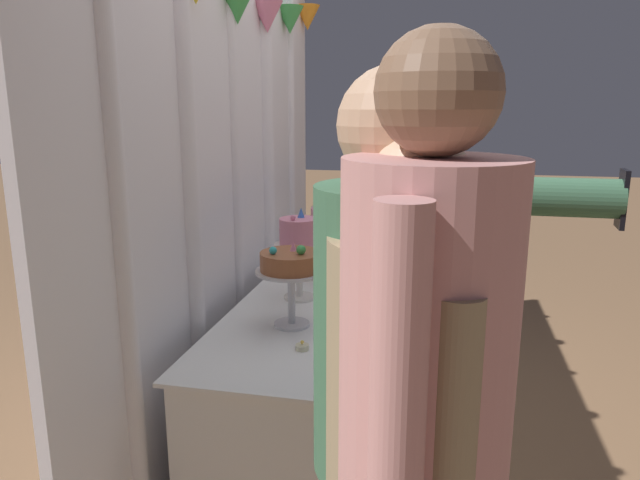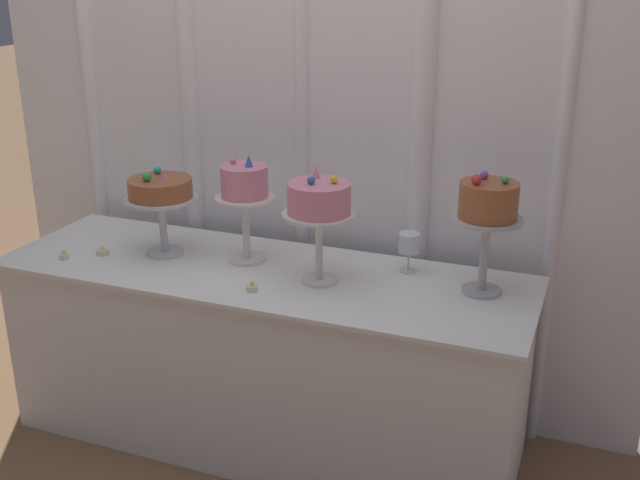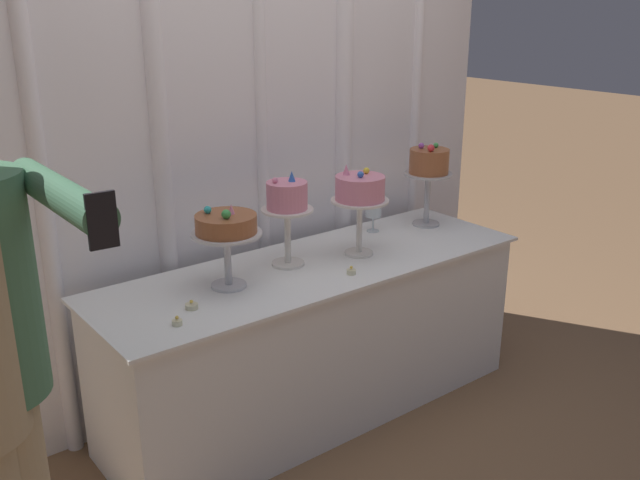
{
  "view_description": "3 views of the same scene",
  "coord_description": "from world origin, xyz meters",
  "px_view_note": "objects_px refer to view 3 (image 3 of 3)",
  "views": [
    {
      "loc": [
        -2.6,
        -0.47,
        1.63
      ],
      "look_at": [
        -0.1,
        0.07,
        1.03
      ],
      "focal_mm": 32.59,
      "sensor_mm": 36.0,
      "label": 1
    },
    {
      "loc": [
        1.18,
        -2.31,
        1.85
      ],
      "look_at": [
        0.19,
        0.21,
        0.85
      ],
      "focal_mm": 42.87,
      "sensor_mm": 36.0,
      "label": 2
    },
    {
      "loc": [
        -1.79,
        -2.23,
        1.88
      ],
      "look_at": [
        -0.01,
        0.05,
        0.88
      ],
      "focal_mm": 39.51,
      "sensor_mm": 36.0,
      "label": 3
    }
  ],
  "objects_px": {
    "cake_display_leftmost": "(226,229)",
    "tealight_near_left": "(192,306)",
    "cake_table": "(315,339)",
    "tealight_near_right": "(351,271)",
    "cake_display_midright": "(360,192)",
    "cake_display_rightmost": "(429,166)",
    "cake_display_midleft": "(287,202)",
    "wine_glass": "(373,210)",
    "tealight_far_left": "(177,322)"
  },
  "relations": [
    {
      "from": "cake_table",
      "to": "wine_glass",
      "type": "xyz_separation_m",
      "value": [
        0.52,
        0.19,
        0.48
      ]
    },
    {
      "from": "cake_display_midleft",
      "to": "wine_glass",
      "type": "xyz_separation_m",
      "value": [
        0.62,
        0.12,
        -0.18
      ]
    },
    {
      "from": "cake_table",
      "to": "tealight_near_right",
      "type": "bearing_deg",
      "value": -74.65
    },
    {
      "from": "wine_glass",
      "to": "cake_display_midleft",
      "type": "bearing_deg",
      "value": -169.07
    },
    {
      "from": "wine_glass",
      "to": "tealight_far_left",
      "type": "distance_m",
      "value": 1.35
    },
    {
      "from": "cake_display_leftmost",
      "to": "wine_glass",
      "type": "bearing_deg",
      "value": 10.25
    },
    {
      "from": "cake_display_midleft",
      "to": "cake_display_midright",
      "type": "distance_m",
      "value": 0.35
    },
    {
      "from": "cake_table",
      "to": "cake_display_midleft",
      "type": "xyz_separation_m",
      "value": [
        -0.1,
        0.07,
        0.66
      ]
    },
    {
      "from": "wine_glass",
      "to": "tealight_far_left",
      "type": "bearing_deg",
      "value": -164.08
    },
    {
      "from": "cake_table",
      "to": "cake_display_rightmost",
      "type": "xyz_separation_m",
      "value": [
        0.81,
        0.1,
        0.69
      ]
    },
    {
      "from": "cake_table",
      "to": "tealight_near_left",
      "type": "bearing_deg",
      "value": -172.88
    },
    {
      "from": "tealight_near_left",
      "to": "tealight_near_right",
      "type": "height_order",
      "value": "tealight_near_right"
    },
    {
      "from": "cake_display_rightmost",
      "to": "wine_glass",
      "type": "height_order",
      "value": "cake_display_rightmost"
    },
    {
      "from": "cake_display_midleft",
      "to": "tealight_near_left",
      "type": "bearing_deg",
      "value": -164.73
    },
    {
      "from": "cake_table",
      "to": "wine_glass",
      "type": "height_order",
      "value": "wine_glass"
    },
    {
      "from": "cake_display_midleft",
      "to": "tealight_near_right",
      "type": "height_order",
      "value": "cake_display_midleft"
    },
    {
      "from": "cake_display_midright",
      "to": "tealight_near_left",
      "type": "height_order",
      "value": "cake_display_midright"
    },
    {
      "from": "cake_display_leftmost",
      "to": "tealight_near_right",
      "type": "height_order",
      "value": "cake_display_leftmost"
    },
    {
      "from": "cake_display_midright",
      "to": "tealight_far_left",
      "type": "distance_m",
      "value": 1.07
    },
    {
      "from": "cake_display_leftmost",
      "to": "tealight_near_right",
      "type": "distance_m",
      "value": 0.58
    },
    {
      "from": "cake_table",
      "to": "cake_display_rightmost",
      "type": "relative_size",
      "value": 4.68
    },
    {
      "from": "cake_display_midleft",
      "to": "tealight_near_left",
      "type": "distance_m",
      "value": 0.65
    },
    {
      "from": "cake_display_rightmost",
      "to": "tealight_near_left",
      "type": "distance_m",
      "value": 1.52
    },
    {
      "from": "cake_table",
      "to": "tealight_far_left",
      "type": "xyz_separation_m",
      "value": [
        -0.77,
        -0.18,
        0.38
      ]
    },
    {
      "from": "cake_display_midleft",
      "to": "wine_glass",
      "type": "distance_m",
      "value": 0.65
    },
    {
      "from": "cake_display_midleft",
      "to": "cake_display_rightmost",
      "type": "xyz_separation_m",
      "value": [
        0.91,
        0.03,
        0.02
      ]
    },
    {
      "from": "cake_display_rightmost",
      "to": "tealight_near_right",
      "type": "relative_size",
      "value": 10.75
    },
    {
      "from": "cake_table",
      "to": "tealight_near_left",
      "type": "relative_size",
      "value": 40.83
    },
    {
      "from": "cake_table",
      "to": "tealight_near_right",
      "type": "relative_size",
      "value": 50.35
    },
    {
      "from": "cake_display_midleft",
      "to": "wine_glass",
      "type": "relative_size",
      "value": 2.81
    },
    {
      "from": "cake_display_midright",
      "to": "tealight_near_left",
      "type": "xyz_separation_m",
      "value": [
        -0.9,
        -0.06,
        -0.29
      ]
    },
    {
      "from": "cake_display_leftmost",
      "to": "tealight_far_left",
      "type": "bearing_deg",
      "value": -149.74
    },
    {
      "from": "cake_display_leftmost",
      "to": "tealight_near_left",
      "type": "distance_m",
      "value": 0.35
    },
    {
      "from": "tealight_near_right",
      "to": "cake_display_midleft",
      "type": "bearing_deg",
      "value": 119.78
    },
    {
      "from": "cake_display_midright",
      "to": "cake_display_rightmost",
      "type": "height_order",
      "value": "cake_display_rightmost"
    },
    {
      "from": "cake_display_midright",
      "to": "tealight_far_left",
      "type": "xyz_separation_m",
      "value": [
        -1.01,
        -0.16,
        -0.29
      ]
    },
    {
      "from": "tealight_far_left",
      "to": "tealight_near_right",
      "type": "height_order",
      "value": "same"
    },
    {
      "from": "cake_display_midleft",
      "to": "tealight_near_right",
      "type": "distance_m",
      "value": 0.41
    },
    {
      "from": "tealight_far_left",
      "to": "wine_glass",
      "type": "bearing_deg",
      "value": 15.92
    },
    {
      "from": "cake_display_midleft",
      "to": "tealight_far_left",
      "type": "bearing_deg",
      "value": -159.71
    },
    {
      "from": "tealight_near_left",
      "to": "tealight_near_right",
      "type": "relative_size",
      "value": 1.23
    },
    {
      "from": "cake_display_midright",
      "to": "tealight_near_right",
      "type": "xyz_separation_m",
      "value": [
        -0.19,
        -0.17,
        -0.29
      ]
    },
    {
      "from": "cake_display_midright",
      "to": "cake_display_rightmost",
      "type": "distance_m",
      "value": 0.58
    },
    {
      "from": "cake_display_leftmost",
      "to": "cake_display_rightmost",
      "type": "relative_size",
      "value": 0.8
    },
    {
      "from": "cake_display_midleft",
      "to": "cake_display_rightmost",
      "type": "height_order",
      "value": "cake_display_rightmost"
    },
    {
      "from": "cake_display_midleft",
      "to": "tealight_near_left",
      "type": "relative_size",
      "value": 8.49
    },
    {
      "from": "cake_display_leftmost",
      "to": "tealight_far_left",
      "type": "distance_m",
      "value": 0.46
    },
    {
      "from": "wine_glass",
      "to": "tealight_near_left",
      "type": "xyz_separation_m",
      "value": [
        -1.18,
        -0.27,
        -0.1
      ]
    },
    {
      "from": "cake_display_leftmost",
      "to": "cake_table",
      "type": "bearing_deg",
      "value": -2.33
    },
    {
      "from": "cake_display_leftmost",
      "to": "cake_display_midleft",
      "type": "xyz_separation_m",
      "value": [
        0.34,
        0.05,
        0.04
      ]
    }
  ]
}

